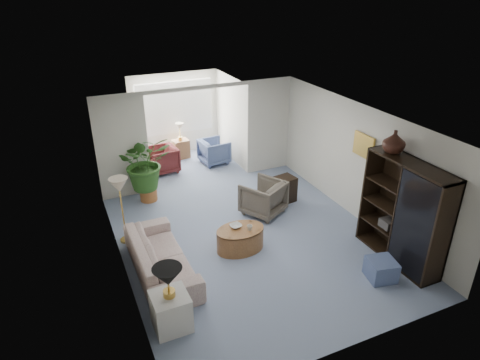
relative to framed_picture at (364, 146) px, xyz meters
name	(u,v)px	position (x,y,z in m)	size (l,w,h in m)	color
floor	(252,241)	(-2.46, 0.10, -1.70)	(6.00, 6.00, 0.00)	#8290AC
sunroom_floor	(189,166)	(-2.46, 4.20, -1.70)	(2.60, 2.60, 0.00)	#8290AC
back_pier_left	(122,148)	(-4.36, 3.10, -0.45)	(1.20, 0.12, 2.50)	silver
back_pier_right	(268,126)	(-0.56, 3.10, -0.45)	(1.20, 0.12, 2.50)	silver
back_header	(198,88)	(-2.46, 3.10, 0.75)	(2.60, 0.12, 0.10)	silver
window_pane	(175,108)	(-2.46, 5.28, -0.30)	(2.20, 0.02, 1.50)	white
window_blinds	(175,108)	(-2.46, 5.25, -0.30)	(2.20, 0.02, 1.50)	white
framed_picture	(364,146)	(0.00, 0.00, 0.00)	(0.04, 0.50, 0.40)	#B9AF94
sofa	(161,257)	(-4.37, -0.12, -1.37)	(2.24, 0.88, 0.65)	beige
end_table	(171,311)	(-4.57, -1.47, -1.40)	(0.54, 0.54, 0.59)	silver
table_lamp	(168,277)	(-4.57, -1.47, -0.76)	(0.44, 0.44, 0.30)	black
floor_lamp	(119,185)	(-4.77, 1.15, -0.45)	(0.36, 0.36, 0.28)	beige
coffee_table	(240,239)	(-2.79, -0.05, -1.47)	(0.95, 0.95, 0.45)	olive
coffee_bowl	(236,226)	(-2.84, 0.05, -1.22)	(0.22, 0.22, 0.05)	beige
coffee_cup	(250,228)	(-2.64, -0.15, -1.20)	(0.11, 0.11, 0.10)	beige
wingback_chair	(263,198)	(-1.75, 1.02, -1.32)	(0.82, 0.84, 0.77)	#62594D
side_table_dark	(284,189)	(-1.05, 1.32, -1.40)	(0.50, 0.40, 0.61)	black
entertainment_cabinet	(403,213)	(-0.23, -1.51, -0.72)	(0.47, 1.76, 1.96)	black
cabinet_urn	(394,142)	(-0.23, -1.01, 0.46)	(0.40, 0.40, 0.41)	#321810
ottoman	(381,269)	(-0.90, -1.87, -1.52)	(0.46, 0.46, 0.37)	slate
plant_pot	(149,194)	(-3.95, 2.67, -1.54)	(0.40, 0.40, 0.32)	#A35F2F
house_plant	(145,162)	(-3.95, 2.67, -0.72)	(1.18, 1.03, 1.32)	#2C5C1F
sunroom_chair_blue	(214,151)	(-1.72, 4.12, -1.36)	(0.74, 0.76, 0.69)	slate
sunroom_chair_maroon	(162,160)	(-3.22, 4.12, -1.35)	(0.75, 0.77, 0.70)	maroon
sunroom_table	(181,149)	(-2.47, 4.87, -1.43)	(0.45, 0.35, 0.55)	olive
shelf_clutter	(407,210)	(-0.28, -1.61, -0.61)	(0.30, 0.88, 1.06)	#42413D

